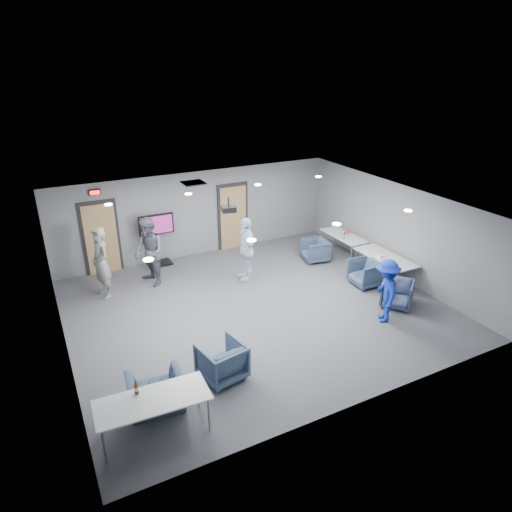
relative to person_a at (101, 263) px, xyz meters
name	(u,v)px	position (x,y,z in m)	size (l,w,h in m)	color
floor	(255,308)	(3.28, -2.41, -0.97)	(9.00, 9.00, 0.00)	#3C3E44
ceiling	(255,207)	(3.28, -2.41, 1.73)	(9.00, 9.00, 0.00)	silver
wall_back	(198,214)	(3.28, 1.59, 0.38)	(9.00, 0.02, 2.70)	slate
wall_front	(360,344)	(3.28, -6.41, 0.38)	(9.00, 0.02, 2.70)	slate
wall_left	(58,301)	(-1.22, -2.41, 0.38)	(0.02, 8.00, 2.70)	slate
wall_right	(395,230)	(7.78, -2.41, 0.38)	(0.02, 8.00, 2.70)	slate
door_left	(101,238)	(0.28, 1.54, 0.10)	(1.06, 0.17, 2.24)	black
door_right	(233,217)	(4.48, 1.54, 0.10)	(1.06, 0.17, 2.24)	black
exit_sign	(95,192)	(0.28, 1.52, 1.48)	(0.32, 0.08, 0.16)	black
hvac_diffuser	(193,183)	(2.78, 0.39, 1.72)	(0.60, 0.60, 0.03)	black
downlights	(255,208)	(3.28, -2.41, 1.72)	(6.18, 3.78, 0.02)	white
person_a	(101,263)	(0.00, 0.00, 0.00)	(0.70, 0.46, 1.93)	gray
person_b	(149,252)	(1.30, 0.13, 0.01)	(0.95, 0.74, 1.95)	#4F535F
person_c	(246,249)	(3.81, -0.81, -0.03)	(1.09, 0.46, 1.87)	#C2E1F9
person_d	(386,291)	(5.79, -4.34, -0.17)	(1.03, 0.59, 1.59)	navy
chair_right_a	(315,250)	(6.29, -0.62, -0.62)	(0.74, 0.76, 0.70)	#35455C
chair_right_b	(366,273)	(6.63, -2.67, -0.60)	(0.79, 0.81, 0.74)	#35455B
chair_right_c	(397,294)	(6.56, -3.96, -0.62)	(0.75, 0.77, 0.70)	#333D59
chair_front_a	(222,361)	(1.44, -4.55, -0.58)	(0.82, 0.84, 0.77)	#3E506B
chair_front_b	(156,393)	(0.04, -4.81, -0.64)	(1.00, 0.87, 0.65)	#37485F
table_right_a	(344,237)	(7.28, -0.76, -0.28)	(0.70, 1.68, 0.73)	silver
table_right_b	(385,258)	(7.28, -2.66, -0.28)	(0.79, 1.90, 0.73)	silver
table_front_left	(153,401)	(-0.16, -5.41, -0.28)	(1.91, 0.87, 0.73)	silver
bottle_front	(136,388)	(-0.35, -5.16, -0.13)	(0.08, 0.08, 0.29)	#552E0E
bottle_right	(344,236)	(7.10, -1.00, -0.15)	(0.06, 0.06, 0.24)	#552E0E
snack_box	(347,233)	(7.48, -0.67, -0.22)	(0.18, 0.12, 0.04)	#BF3E2F
wrapper	(380,256)	(7.13, -2.60, -0.21)	(0.20, 0.13, 0.04)	white
tv_stand	(157,237)	(1.87, 1.33, -0.05)	(1.05, 0.50, 1.61)	black
projector	(229,209)	(3.05, -1.41, 1.44)	(0.40, 0.37, 0.36)	black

